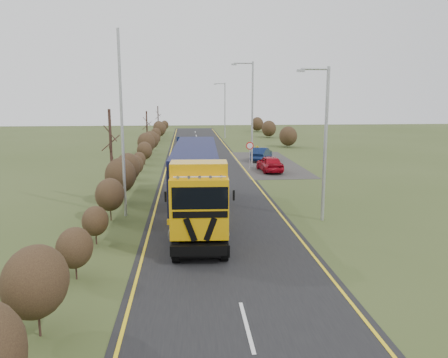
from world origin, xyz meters
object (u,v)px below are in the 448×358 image
Objects in this scene: car_red_hatchback at (270,164)px; streetlight_near at (324,138)px; speed_sign at (250,150)px; car_blue_sedan at (261,154)px; lorry at (196,178)px.

car_red_hatchback is 16.42m from streetlight_near.
car_blue_sedan is at bearing 69.64° from speed_sign.
speed_sign is (-1.66, 1.40, 1.11)m from car_red_hatchback.
streetlight_near is at bearing 85.28° from car_red_hatchback.
lorry reaches higher than car_blue_sedan.
streetlight_near is (-0.55, -22.88, 3.89)m from car_blue_sedan.
car_blue_sedan is 1.65× the size of speed_sign.
speed_sign is (-2.05, -5.52, 1.14)m from car_blue_sedan.
car_red_hatchback is (7.08, 14.91, -1.58)m from lorry.
car_red_hatchback is at bearing -40.06° from speed_sign.
lorry is 23.12m from car_blue_sedan.
streetlight_near is 17.64m from speed_sign.
lorry reaches higher than car_red_hatchback.
lorry is at bearing -108.37° from speed_sign.
streetlight_near reaches higher than car_red_hatchback.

